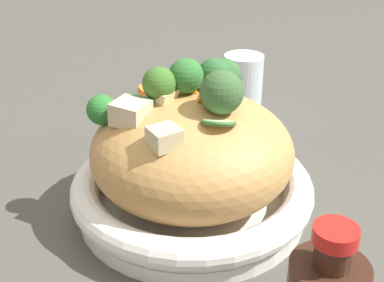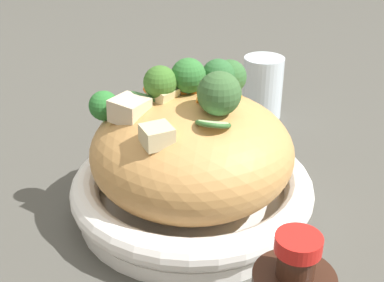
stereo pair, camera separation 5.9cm
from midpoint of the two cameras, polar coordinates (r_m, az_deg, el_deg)
The scene contains 8 objects.
ground_plane at distance 0.64m, azimuth -2.66°, elevation -7.69°, with size 3.00×3.00×0.00m, color #46453E.
serving_bowl at distance 0.62m, azimuth -2.71°, elevation -5.66°, with size 0.29×0.29×0.05m.
noodle_heap at distance 0.59m, azimuth -2.83°, elevation -1.16°, with size 0.24×0.24×0.13m.
broccoli_florets at distance 0.58m, azimuth -2.73°, elevation 6.14°, with size 0.19×0.12×0.08m.
carrot_coins at distance 0.60m, azimuth -3.38°, elevation 5.36°, with size 0.12×0.10×0.04m.
zucchini_slices at distance 0.58m, azimuth -3.13°, elevation 4.64°, with size 0.14×0.15×0.03m.
chicken_chunks at distance 0.57m, azimuth -5.65°, elevation 3.85°, with size 0.16×0.15×0.03m.
drinking_glass at distance 0.87m, azimuth 3.75°, elevation 6.21°, with size 0.07×0.07×0.10m.
Camera 1 is at (0.15, 0.50, 0.37)m, focal length 47.95 mm.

